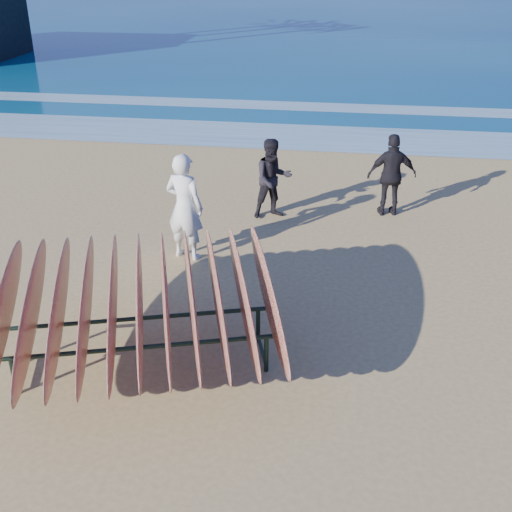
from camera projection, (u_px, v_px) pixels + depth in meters
The scene contains 7 objects.
ground at pixel (247, 348), 8.35m from camera, with size 120.00×120.00×0.00m, color tan.
foam_near at pixel (307, 137), 17.21m from camera, with size 160.00×160.00×0.00m, color white.
foam_far at pixel (316, 107), 20.31m from camera, with size 160.00×160.00×0.00m, color white.
surfboard_rack at pixel (139, 304), 7.61m from camera, with size 3.91×3.78×1.45m.
person_white at pixel (185, 207), 10.37m from camera, with size 0.65×0.43×1.79m, color white.
person_dark_a at pixel (273, 179), 11.97m from camera, with size 0.74×0.58×1.52m, color black.
person_dark_b at pixel (392, 175), 12.07m from camera, with size 0.92×0.39×1.58m, color black.
Camera 1 is at (1.15, -6.85, 4.79)m, focal length 45.00 mm.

